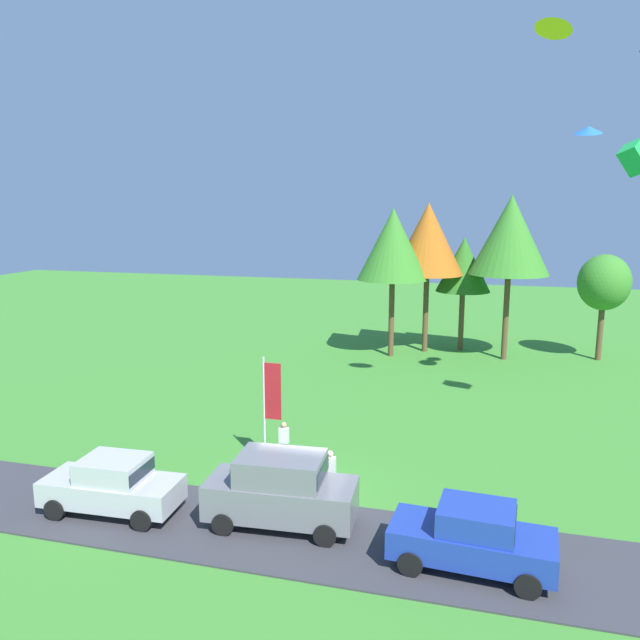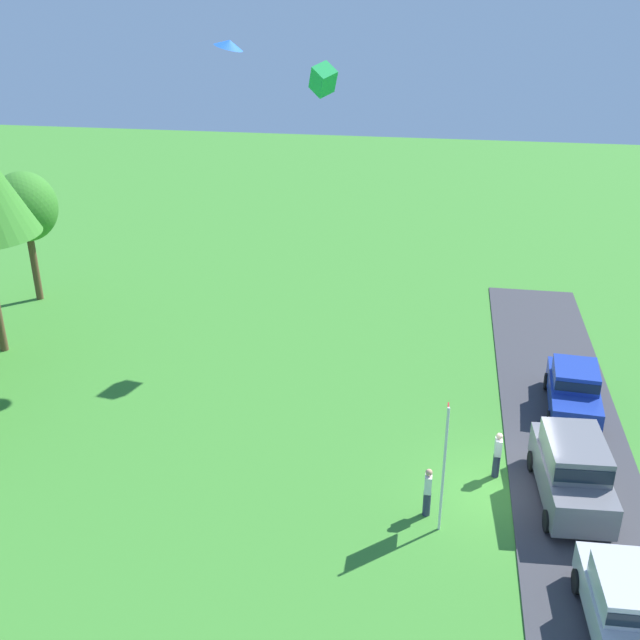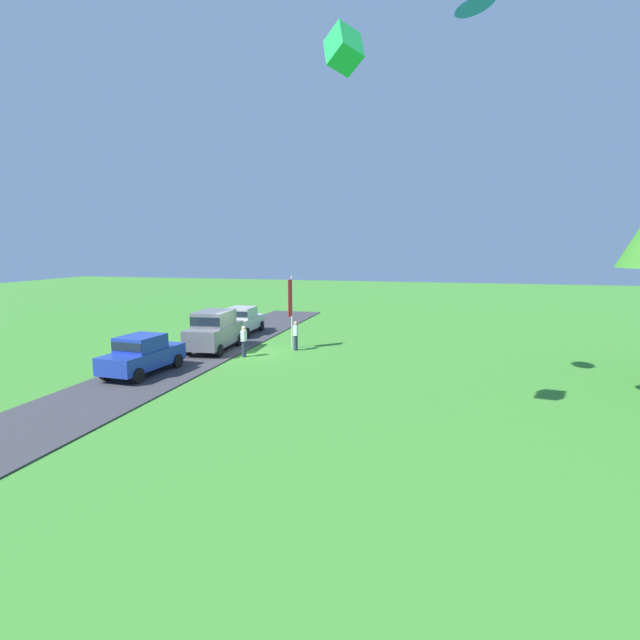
# 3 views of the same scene
# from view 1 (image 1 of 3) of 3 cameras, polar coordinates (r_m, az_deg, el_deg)

# --- Properties ---
(ground_plane) EXTENTS (120.00, 120.00, 0.00)m
(ground_plane) POSITION_cam_1_polar(r_m,az_deg,el_deg) (21.97, -1.40, -16.11)
(ground_plane) COLOR #3D842D
(pavement_strip) EXTENTS (36.00, 4.40, 0.06)m
(pavement_strip) POSITION_cam_1_polar(r_m,az_deg,el_deg) (20.02, -3.39, -18.88)
(pavement_strip) COLOR #38383D
(pavement_strip) RESTS_ON ground
(car_sedan_mid_row) EXTENTS (4.47, 2.10, 1.84)m
(car_sedan_mid_row) POSITION_cam_1_polar(r_m,az_deg,el_deg) (21.71, -18.44, -13.99)
(car_sedan_mid_row) COLOR #B7B7BC
(car_sedan_mid_row) RESTS_ON ground
(car_suv_far_end) EXTENTS (4.71, 2.28, 2.28)m
(car_suv_far_end) POSITION_cam_1_polar(r_m,az_deg,el_deg) (19.84, -3.59, -15.05)
(car_suv_far_end) COLOR slate
(car_suv_far_end) RESTS_ON ground
(car_sedan_near_entrance) EXTENTS (4.51, 2.20, 1.84)m
(car_sedan_near_entrance) POSITION_cam_1_polar(r_m,az_deg,el_deg) (18.31, 13.83, -18.58)
(car_sedan_near_entrance) COLOR #1E389E
(car_sedan_near_entrance) RESTS_ON ground
(person_beside_suv) EXTENTS (0.36, 0.24, 1.71)m
(person_beside_suv) POSITION_cam_1_polar(r_m,az_deg,el_deg) (24.29, -3.31, -11.15)
(person_beside_suv) COLOR #2D334C
(person_beside_suv) RESTS_ON ground
(person_watching_sky) EXTENTS (0.36, 0.24, 1.71)m
(person_watching_sky) POSITION_cam_1_polar(r_m,az_deg,el_deg) (21.70, 0.94, -13.90)
(person_watching_sky) COLOR #2D334C
(person_watching_sky) RESTS_ON ground
(tree_far_right) EXTENTS (4.53, 4.53, 9.57)m
(tree_far_right) POSITION_cam_1_polar(r_m,az_deg,el_deg) (40.20, 6.69, 6.85)
(tree_far_right) COLOR brown
(tree_far_right) RESTS_ON ground
(tree_center_back) EXTENTS (4.70, 4.70, 9.92)m
(tree_center_back) POSITION_cam_1_polar(r_m,az_deg,el_deg) (41.80, 9.84, 7.28)
(tree_center_back) COLOR brown
(tree_center_back) RESTS_ON ground
(tree_far_left) EXTENTS (3.62, 3.62, 7.65)m
(tree_far_left) POSITION_cam_1_polar(r_m,az_deg,el_deg) (42.91, 13.00, 4.91)
(tree_far_left) COLOR brown
(tree_far_left) RESTS_ON ground
(tree_left_of_center) EXTENTS (4.93, 4.93, 10.40)m
(tree_left_of_center) POSITION_cam_1_polar(r_m,az_deg,el_deg) (40.76, 17.01, 7.41)
(tree_left_of_center) COLOR brown
(tree_left_of_center) RESTS_ON ground
(tree_lone_near) EXTENTS (3.20, 3.20, 6.75)m
(tree_lone_near) POSITION_cam_1_polar(r_m,az_deg,el_deg) (42.95, 24.55, 3.10)
(tree_lone_near) COLOR brown
(tree_lone_near) RESTS_ON ground
(flag_banner) EXTENTS (0.71, 0.08, 4.32)m
(flag_banner) POSITION_cam_1_polar(r_m,az_deg,el_deg) (23.42, -4.60, -7.17)
(flag_banner) COLOR silver
(flag_banner) RESTS_ON ground
(kite_box_trailing_tail) EXTENTS (1.51, 1.32, 1.51)m
(kite_box_trailing_tail) POSITION_cam_1_polar(r_m,az_deg,el_deg) (27.24, 26.95, 13.10)
(kite_box_trailing_tail) COLOR green
(kite_delta_low_drifter) EXTENTS (1.99, 2.01, 0.95)m
(kite_delta_low_drifter) POSITION_cam_1_polar(r_m,az_deg,el_deg) (27.29, 20.69, 24.04)
(kite_delta_low_drifter) COLOR yellow
(kite_delta_high_right) EXTENTS (1.28, 1.32, 0.60)m
(kite_delta_high_right) POSITION_cam_1_polar(r_m,az_deg,el_deg) (30.65, 23.36, 15.68)
(kite_delta_high_right) COLOR blue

